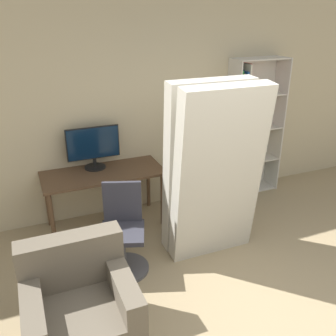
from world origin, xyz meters
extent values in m
cube|color=#C6B793|center=(0.00, 2.72, 1.35)|extent=(8.00, 0.06, 2.70)
cube|color=brown|center=(-0.92, 2.36, 0.71)|extent=(1.45, 0.64, 0.03)
cylinder|color=brown|center=(-1.58, 2.10, 0.35)|extent=(0.05, 0.05, 0.69)
cylinder|color=brown|center=(-0.25, 2.10, 0.35)|extent=(0.05, 0.05, 0.69)
cylinder|color=brown|center=(-1.58, 2.63, 0.35)|extent=(0.05, 0.05, 0.69)
cylinder|color=brown|center=(-0.25, 2.63, 0.35)|extent=(0.05, 0.05, 0.69)
cylinder|color=black|center=(-0.97, 2.54, 0.73)|extent=(0.26, 0.26, 0.02)
cylinder|color=black|center=(-0.97, 2.54, 0.80)|extent=(0.04, 0.04, 0.12)
cube|color=black|center=(-0.97, 2.54, 1.05)|extent=(0.64, 0.02, 0.40)
cube|color=#0A1E38|center=(-0.97, 2.54, 1.05)|extent=(0.62, 0.03, 0.38)
cylinder|color=#4C4C51|center=(-0.97, 1.40, 0.01)|extent=(0.52, 0.52, 0.03)
cylinder|color=#4C4C51|center=(-0.97, 1.40, 0.23)|extent=(0.05, 0.05, 0.40)
cube|color=#33333D|center=(-0.97, 1.40, 0.45)|extent=(0.56, 0.56, 0.05)
cube|color=#33333D|center=(-0.90, 1.59, 0.70)|extent=(0.39, 0.17, 0.45)
cube|color=beige|center=(0.94, 2.52, 0.97)|extent=(0.02, 0.33, 1.93)
cube|color=beige|center=(1.71, 2.52, 0.97)|extent=(0.02, 0.33, 1.93)
cube|color=beige|center=(1.33, 2.68, 0.97)|extent=(0.79, 0.02, 1.93)
cube|color=beige|center=(1.33, 2.52, 0.01)|extent=(0.75, 0.30, 0.02)
cube|color=beige|center=(1.33, 2.52, 0.49)|extent=(0.75, 0.30, 0.02)
cube|color=beige|center=(1.33, 2.52, 0.97)|extent=(0.75, 0.30, 0.02)
cube|color=beige|center=(1.33, 2.52, 1.45)|extent=(0.75, 0.30, 0.02)
cube|color=beige|center=(1.33, 2.52, 1.93)|extent=(0.75, 0.30, 0.02)
cube|color=gold|center=(0.98, 2.48, 0.20)|extent=(0.03, 0.17, 0.37)
cube|color=#7A2D84|center=(1.02, 2.51, 0.19)|extent=(0.03, 0.24, 0.35)
cube|color=#232328|center=(1.05, 2.47, 0.19)|extent=(0.02, 0.17, 0.35)
cube|color=teal|center=(1.08, 2.54, 0.20)|extent=(0.03, 0.24, 0.36)
cube|color=brown|center=(0.98, 2.49, 0.71)|extent=(0.03, 0.19, 0.42)
cube|color=red|center=(1.01, 2.50, 0.64)|extent=(0.04, 0.21, 0.29)
cube|color=teal|center=(1.05, 2.53, 0.64)|extent=(0.02, 0.17, 0.28)
cube|color=gold|center=(1.08, 2.50, 0.67)|extent=(0.03, 0.23, 0.35)
cube|color=orange|center=(0.98, 2.52, 1.18)|extent=(0.03, 0.24, 0.40)
cube|color=silver|center=(1.01, 2.51, 1.18)|extent=(0.02, 0.25, 0.40)
cube|color=orange|center=(1.04, 2.56, 1.13)|extent=(0.03, 0.20, 0.31)
cube|color=red|center=(1.08, 2.50, 1.14)|extent=(0.04, 0.23, 0.32)
cube|color=gold|center=(0.97, 2.53, 1.60)|extent=(0.03, 0.24, 0.29)
cube|color=#287A38|center=(1.01, 2.51, 1.62)|extent=(0.02, 0.17, 0.34)
cube|color=gold|center=(1.05, 2.51, 1.60)|extent=(0.03, 0.25, 0.29)
cube|color=#1E4C9E|center=(1.08, 2.53, 1.62)|extent=(0.03, 0.22, 0.32)
cube|color=silver|center=(1.12, 2.49, 1.66)|extent=(0.02, 0.18, 0.42)
cube|color=red|center=(1.14, 2.56, 1.66)|extent=(0.02, 0.22, 0.42)
cube|color=beige|center=(0.04, 1.29, 0.96)|extent=(0.95, 0.40, 1.91)
cube|color=beige|center=(0.51, 1.29, 0.96)|extent=(0.01, 0.40, 1.87)
cube|color=beige|center=(0.04, 1.55, 0.95)|extent=(0.95, 0.29, 1.91)
cube|color=beige|center=(0.51, 1.55, 0.95)|extent=(0.01, 0.29, 1.87)
cube|color=#665B4C|center=(-1.54, 0.62, 0.20)|extent=(0.85, 0.80, 0.40)
cube|color=#665B4C|center=(-1.54, 0.92, 0.62)|extent=(0.85, 0.20, 0.45)
cube|color=#665B4C|center=(-1.88, 0.62, 0.50)|extent=(0.16, 0.80, 0.20)
cube|color=#665B4C|center=(-1.19, 0.62, 0.50)|extent=(0.16, 0.80, 0.20)
camera|label=1|loc=(-1.77, -1.74, 2.54)|focal=40.00mm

